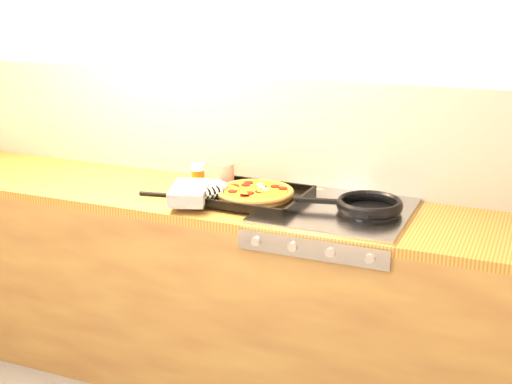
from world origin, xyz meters
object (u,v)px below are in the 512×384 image
at_px(juice_glass, 198,175).
at_px(frying_pan, 368,206).
at_px(pizza_on_tray, 238,193).
at_px(tomato_can, 225,176).

bearing_deg(juice_glass, frying_pan, -6.29).
relative_size(pizza_on_tray, tomato_can, 4.80).
distance_m(frying_pan, tomato_can, 0.70).
distance_m(tomato_can, juice_glass, 0.13).
distance_m(pizza_on_tray, juice_glass, 0.31).
relative_size(frying_pan, juice_glass, 4.40).
bearing_deg(tomato_can, frying_pan, -9.53).
bearing_deg(juice_glass, pizza_on_tray, -29.15).
xyz_separation_m(pizza_on_tray, tomato_can, (-0.14, 0.18, 0.01)).
height_order(pizza_on_tray, frying_pan, pizza_on_tray).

